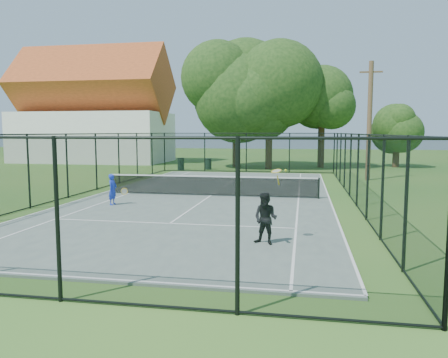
% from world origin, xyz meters
% --- Properties ---
extents(ground, '(120.00, 120.00, 0.00)m').
position_xyz_m(ground, '(0.00, 0.00, 0.00)').
color(ground, '#2C6221').
extents(tennis_court, '(11.00, 24.00, 0.06)m').
position_xyz_m(tennis_court, '(0.00, 0.00, 0.03)').
color(tennis_court, '#566660').
rests_on(tennis_court, ground).
extents(tennis_net, '(10.08, 0.08, 0.95)m').
position_xyz_m(tennis_net, '(0.00, 0.00, 0.58)').
color(tennis_net, black).
rests_on(tennis_net, tennis_court).
extents(fence, '(13.10, 26.10, 3.00)m').
position_xyz_m(fence, '(0.00, 0.00, 1.50)').
color(fence, black).
rests_on(fence, ground).
extents(tree_near_left, '(7.67, 7.67, 10.00)m').
position_xyz_m(tree_near_left, '(-1.60, 17.99, 6.15)').
color(tree_near_left, '#332114').
rests_on(tree_near_left, ground).
extents(tree_near_mid, '(7.23, 7.23, 9.46)m').
position_xyz_m(tree_near_mid, '(1.47, 16.01, 5.83)').
color(tree_near_mid, '#332114').
rests_on(tree_near_mid, ground).
extents(tree_near_right, '(5.93, 5.93, 8.19)m').
position_xyz_m(tree_near_right, '(5.77, 18.69, 5.20)').
color(tree_near_right, '#332114').
rests_on(tree_near_right, ground).
extents(tree_far_right, '(3.93, 3.93, 5.20)m').
position_xyz_m(tree_far_right, '(12.22, 20.08, 3.21)').
color(tree_far_right, '#332114').
rests_on(tree_far_right, ground).
extents(building, '(15.30, 8.15, 11.87)m').
position_xyz_m(building, '(-17.00, 22.00, 4.93)').
color(building, silver).
rests_on(building, ground).
extents(trash_bin_left, '(0.58, 0.58, 0.99)m').
position_xyz_m(trash_bin_left, '(-5.46, 13.98, 0.50)').
color(trash_bin_left, black).
rests_on(trash_bin_left, ground).
extents(trash_bin_right, '(0.58, 0.58, 0.91)m').
position_xyz_m(trash_bin_right, '(-3.40, 14.89, 0.46)').
color(trash_bin_right, black).
rests_on(trash_bin_right, ground).
extents(utility_pole, '(1.40, 0.30, 7.47)m').
position_xyz_m(utility_pole, '(8.35, 9.00, 3.80)').
color(utility_pole, '#4C3823').
rests_on(utility_pole, ground).
extents(player_blue, '(0.76, 0.49, 1.28)m').
position_xyz_m(player_blue, '(-3.45, -3.21, 0.70)').
color(player_blue, '#1931D6').
rests_on(player_blue, tennis_court).
extents(player_black, '(0.93, 1.01, 2.02)m').
position_xyz_m(player_black, '(3.33, -8.48, 0.76)').
color(player_black, black).
rests_on(player_black, tennis_court).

